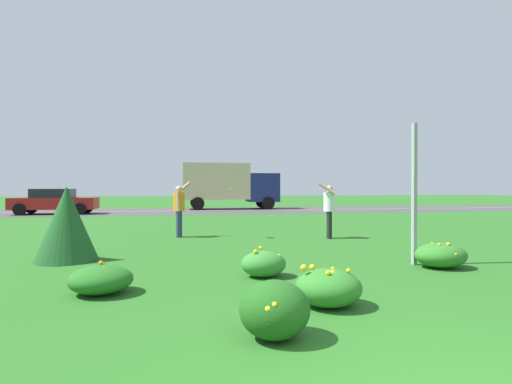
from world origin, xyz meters
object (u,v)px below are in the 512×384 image
at_px(car_red_center_left, 55,201).
at_px(box_truck_navy, 228,184).
at_px(sign_post_near_path, 414,194).
at_px(frisbee_lime, 233,188).
at_px(person_thrower_orange_shirt, 179,206).
at_px(person_catcher_white_shirt, 329,207).

height_order(car_red_center_left, box_truck_navy, box_truck_navy).
relative_size(sign_post_near_path, frisbee_lime, 10.81).
xyz_separation_m(person_thrower_orange_shirt, frisbee_lime, (1.57, -0.62, 0.55)).
distance_m(frisbee_lime, box_truck_navy, 16.55).
relative_size(person_catcher_white_shirt, frisbee_lime, 6.49).
height_order(frisbee_lime, box_truck_navy, box_truck_navy).
relative_size(person_thrower_orange_shirt, car_red_center_left, 0.38).
bearing_deg(person_thrower_orange_shirt, box_truck_navy, 77.89).
bearing_deg(person_catcher_white_shirt, person_thrower_orange_shirt, 165.54).
distance_m(person_thrower_orange_shirt, box_truck_navy, 16.22).
relative_size(person_thrower_orange_shirt, person_catcher_white_shirt, 1.02).
distance_m(person_thrower_orange_shirt, person_catcher_white_shirt, 4.57).
height_order(person_thrower_orange_shirt, frisbee_lime, person_thrower_orange_shirt).
distance_m(sign_post_near_path, frisbee_lime, 5.63).
distance_m(sign_post_near_path, person_catcher_white_shirt, 4.27).
relative_size(frisbee_lime, box_truck_navy, 0.04).
distance_m(person_catcher_white_shirt, box_truck_navy, 17.03).
distance_m(sign_post_near_path, car_red_center_left, 21.08).
distance_m(frisbee_lime, car_red_center_left, 15.46).
distance_m(person_thrower_orange_shirt, frisbee_lime, 1.78).
bearing_deg(sign_post_near_path, car_red_center_left, 123.36).
bearing_deg(box_truck_navy, person_catcher_white_shirt, -86.54).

